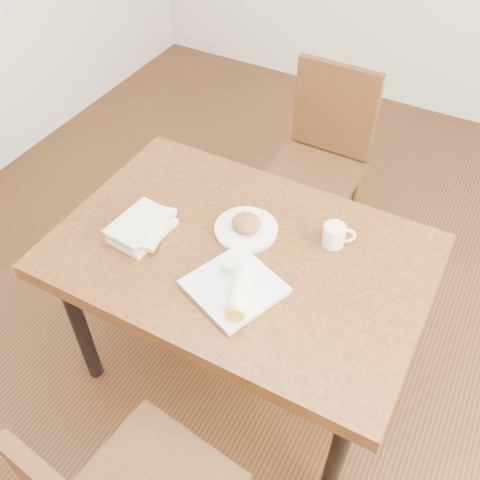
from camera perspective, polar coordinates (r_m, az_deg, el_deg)
The scene contains 7 objects.
ground at distance 2.45m, azimuth -0.00°, elevation -13.27°, with size 4.00×5.00×0.01m, color #472814.
table at distance 1.91m, azimuth -0.00°, elevation -2.71°, with size 1.28×0.86×0.75m.
chair_far at distance 2.65m, azimuth 8.71°, elevation 9.22°, with size 0.43×0.43×0.95m.
plate_scone at distance 1.90m, azimuth 0.66°, elevation 1.39°, with size 0.23×0.23×0.07m.
coffee_mug at distance 1.87m, azimuth 10.09°, elevation 0.56°, with size 0.11×0.08×0.08m.
plate_burrito at distance 1.70m, azimuth -0.44°, elevation -5.16°, with size 0.34×0.34×0.09m.
book_stack at distance 1.92m, azimuth -10.31°, elevation 1.37°, with size 0.19×0.25×0.06m.
Camera 1 is at (0.61, -1.12, 2.10)m, focal length 40.00 mm.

